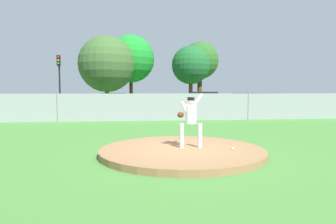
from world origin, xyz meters
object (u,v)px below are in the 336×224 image
traffic_cone_orange (40,110)px  pitcher_youth (191,117)px  baseball (233,149)px  parked_car_navy (1,106)px  parked_car_slate (114,105)px  parked_car_teal (281,104)px  parked_car_burgundy (247,104)px  parked_car_white (204,103)px  traffic_light_near (59,74)px

traffic_cone_orange → pitcher_youth: bearing=-61.1°
baseball → parked_car_navy: parked_car_navy is taller
parked_car_slate → parked_car_teal: bearing=2.2°
parked_car_navy → parked_car_teal: parked_car_teal is taller
parked_car_burgundy → parked_car_white: bearing=171.2°
pitcher_youth → parked_car_teal: (10.34, 14.43, -0.30)m
parked_car_navy → traffic_cone_orange: (1.76, 3.02, -0.50)m
parked_car_burgundy → traffic_cone_orange: (-16.75, 2.62, -0.55)m
parked_car_white → parked_car_teal: bearing=-4.2°
parked_car_navy → parked_car_burgundy: 18.52m
pitcher_youth → parked_car_navy: (-11.14, 13.97, -0.34)m
parked_car_white → parked_car_navy: bearing=-176.5°
baseball → pitcher_youth: bearing=156.5°
baseball → parked_car_teal: (9.20, 14.93, 0.58)m
traffic_light_near → parked_car_teal: bearing=-12.1°
parked_car_navy → parked_car_white: (15.12, 0.93, 0.08)m
pitcher_youth → baseball: 1.53m
pitcher_youth → parked_car_white: parked_car_white is taller
parked_car_slate → traffic_light_near: size_ratio=0.90×
parked_car_teal → parked_car_white: bearing=175.8°
parked_car_burgundy → parked_car_slate: bearing=-177.5°
traffic_light_near → traffic_cone_orange: bearing=-132.7°
parked_car_navy → traffic_cone_orange: 3.53m
parked_car_burgundy → parked_car_white: 3.43m
parked_car_teal → traffic_cone_orange: (-19.72, 2.56, -0.54)m
parked_car_burgundy → parked_car_white: size_ratio=1.09×
parked_car_slate → traffic_cone_orange: (-6.23, 3.07, -0.55)m
pitcher_youth → traffic_cone_orange: bearing=118.9°
baseball → traffic_cone_orange: traffic_cone_orange is taller
parked_car_white → traffic_light_near: size_ratio=0.88×
parked_car_white → parked_car_slate: bearing=-172.2°
baseball → traffic_cone_orange: 20.42m
parked_car_navy → traffic_cone_orange: bearing=59.8°
parked_car_slate → parked_car_white: parked_car_white is taller
traffic_cone_orange → parked_car_burgundy: bearing=-8.9°
parked_car_teal → traffic_light_near: bearing=167.9°
pitcher_youth → traffic_light_near: size_ratio=0.33×
parked_car_burgundy → traffic_cone_orange: size_ratio=8.66×
parked_car_navy → baseball: bearing=-49.7°
pitcher_youth → parked_car_burgundy: bearing=62.9°
pitcher_youth → parked_car_slate: 14.28m
pitcher_youth → parked_car_teal: pitcher_youth is taller
pitcher_youth → parked_car_navy: 17.87m
baseball → parked_car_navy: (-12.29, 14.47, 0.55)m
parked_car_slate → traffic_cone_orange: parked_car_slate is taller
baseball → traffic_light_near: (-9.25, 18.88, 3.16)m
parked_car_burgundy → traffic_cone_orange: bearing=171.1°
parked_car_navy → parked_car_burgundy: parked_car_burgundy is taller
parked_car_burgundy → traffic_light_near: traffic_light_near is taller
pitcher_youth → parked_car_white: bearing=75.1°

